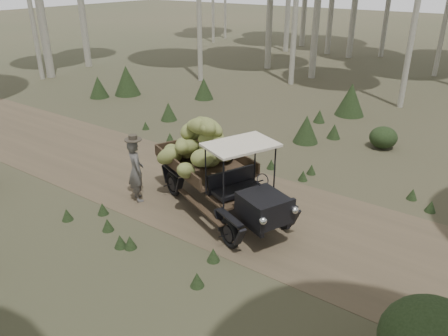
# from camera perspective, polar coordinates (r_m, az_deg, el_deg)

# --- Properties ---
(ground) EXTENTS (120.00, 120.00, 0.00)m
(ground) POSITION_cam_1_polar(r_m,az_deg,el_deg) (11.44, -1.73, -3.66)
(ground) COLOR #473D2B
(ground) RESTS_ON ground
(dirt_track) EXTENTS (70.00, 4.00, 0.01)m
(dirt_track) POSITION_cam_1_polar(r_m,az_deg,el_deg) (11.44, -1.73, -3.64)
(dirt_track) COLOR brown
(dirt_track) RESTS_ON ground
(banana_truck) EXTENTS (4.51, 2.98, 2.23)m
(banana_truck) POSITION_cam_1_polar(r_m,az_deg,el_deg) (10.65, -1.91, 1.82)
(banana_truck) COLOR black
(banana_truck) RESTS_ON ground
(farmer) EXTENTS (0.71, 0.63, 1.76)m
(farmer) POSITION_cam_1_polar(r_m,az_deg,el_deg) (11.12, -11.44, -0.24)
(farmer) COLOR #504C49
(farmer) RESTS_ON ground
(undergrowth) EXTENTS (23.50, 21.03, 1.36)m
(undergrowth) POSITION_cam_1_polar(r_m,az_deg,el_deg) (9.63, -9.45, -6.07)
(undergrowth) COLOR #233319
(undergrowth) RESTS_ON ground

